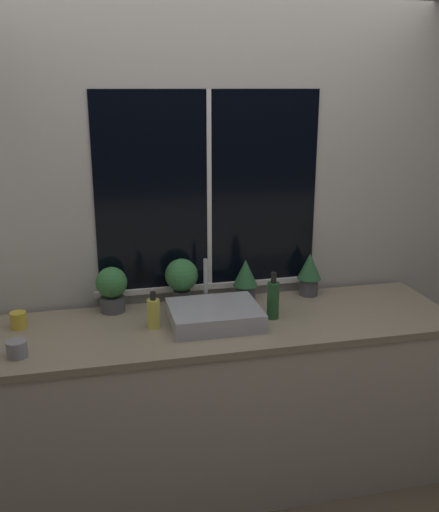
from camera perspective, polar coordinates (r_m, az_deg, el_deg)
wall_back at (r=3.16m, az=-1.18°, el=3.66°), size 8.00×0.09×2.70m
counter at (r=3.12m, az=0.52°, el=-14.26°), size 2.38×0.70×0.91m
sink at (r=2.88m, az=-0.52°, el=-5.88°), size 0.45×0.42×0.28m
potted_plant_far_left at (r=3.05m, az=-10.72°, el=-3.12°), size 0.16×0.16×0.24m
potted_plant_center_left at (r=3.07m, az=-3.81°, el=-2.17°), size 0.18×0.18×0.26m
potted_plant_center_right at (r=3.16m, az=2.60°, el=-2.24°), size 0.14×0.14×0.24m
potted_plant_far_right at (r=3.27m, az=8.97°, el=-1.58°), size 0.14×0.14×0.25m
soap_bottle at (r=2.84m, az=-6.61°, el=-5.67°), size 0.06×0.06×0.19m
bottle_tall at (r=2.93m, az=5.38°, el=-4.33°), size 0.06×0.06×0.25m
mug_grey at (r=2.69m, az=-19.60°, el=-8.76°), size 0.09×0.09×0.08m
mug_yellow at (r=3.00m, az=-19.47°, el=-6.07°), size 0.08×0.08×0.08m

